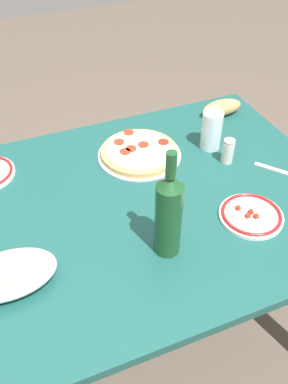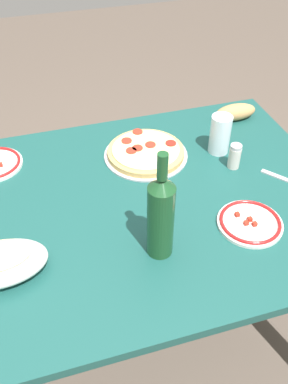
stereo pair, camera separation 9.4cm
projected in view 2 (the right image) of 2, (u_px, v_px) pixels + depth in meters
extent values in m
plane|color=brown|center=(144.00, 328.00, 1.78)|extent=(8.00, 8.00, 0.00)
cube|color=#194C47|center=(144.00, 203.00, 1.30)|extent=(1.23, 0.93, 0.03)
cylinder|color=#33302D|center=(233.00, 180.00, 1.96)|extent=(0.07, 0.07, 0.71)
cylinder|color=#B7B7BC|center=(146.00, 155.00, 1.46)|extent=(0.29, 0.29, 0.01)
cylinder|color=tan|center=(146.00, 152.00, 1.45)|extent=(0.26, 0.26, 0.02)
cylinder|color=beige|center=(146.00, 149.00, 1.44)|extent=(0.23, 0.23, 0.01)
cylinder|color=#B22D1E|center=(138.00, 132.00, 1.52)|extent=(0.04, 0.04, 0.00)
cylinder|color=#B22D1E|center=(150.00, 145.00, 1.46)|extent=(0.04, 0.04, 0.00)
cylinder|color=#B22D1E|center=(131.00, 151.00, 1.43)|extent=(0.04, 0.04, 0.00)
cylinder|color=#B22D1E|center=(127.00, 141.00, 1.47)|extent=(0.04, 0.04, 0.00)
cylinder|color=maroon|center=(171.00, 143.00, 1.46)|extent=(0.04, 0.04, 0.00)
cylinder|color=#B22D1E|center=(137.00, 148.00, 1.44)|extent=(0.04, 0.04, 0.00)
ellipsoid|color=white|center=(0.00, 264.00, 1.06)|extent=(0.24, 0.15, 0.07)
cylinder|color=#194723|center=(161.00, 221.00, 1.07)|extent=(0.07, 0.07, 0.22)
cone|color=#194723|center=(162.00, 183.00, 0.98)|extent=(0.07, 0.07, 0.03)
cylinder|color=#194723|center=(163.00, 167.00, 0.95)|extent=(0.03, 0.03, 0.07)
cylinder|color=silver|center=(220.00, 134.00, 1.44)|extent=(0.07, 0.07, 0.14)
cube|color=#AD2819|center=(1.00, 165.00, 1.40)|extent=(0.01, 0.01, 0.01)
cylinder|color=white|center=(250.00, 223.00, 1.21)|extent=(0.19, 0.19, 0.01)
torus|color=red|center=(250.00, 221.00, 1.20)|extent=(0.18, 0.18, 0.01)
cube|color=#AD2819|center=(255.00, 224.00, 1.19)|extent=(0.01, 0.01, 0.01)
cube|color=#AD2819|center=(246.00, 223.00, 1.20)|extent=(0.01, 0.01, 0.01)
cube|color=#AD2819|center=(250.00, 219.00, 1.21)|extent=(0.01, 0.01, 0.01)
cube|color=#AD2819|center=(237.00, 214.00, 1.22)|extent=(0.01, 0.01, 0.01)
ellipsoid|color=tan|center=(235.00, 112.00, 1.62)|extent=(0.16, 0.07, 0.06)
cylinder|color=silver|center=(234.00, 158.00, 1.39)|extent=(0.04, 0.04, 0.07)
cylinder|color=#B7B7BC|center=(236.00, 147.00, 1.36)|extent=(0.04, 0.04, 0.01)
cube|color=#B7B7BC|center=(286.00, 180.00, 1.36)|extent=(0.12, 0.14, 0.00)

